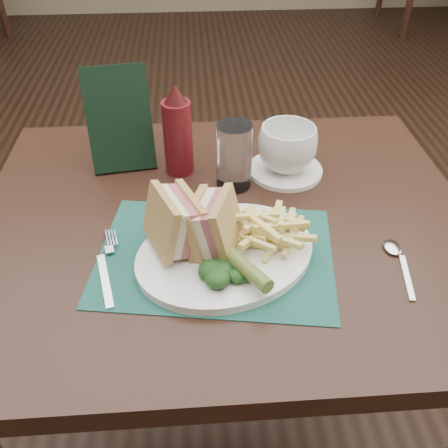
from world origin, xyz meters
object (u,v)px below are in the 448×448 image
object	(u,v)px
sandwich_half_b	(202,221)
ketchup_bottle	(177,130)
sandwich_half_a	(161,225)
coffee_cup	(287,148)
table_main	(225,347)
placemat	(216,255)
drinking_glass	(234,156)
check_presenter	(119,119)
plate	(225,253)
saucer	(285,170)

from	to	relation	value
sandwich_half_b	ketchup_bottle	world-z (taller)	ketchup_bottle
sandwich_half_a	coffee_cup	world-z (taller)	sandwich_half_a
table_main	placemat	xyz separation A→B (m)	(-0.02, -0.10, 0.38)
drinking_glass	check_presenter	size ratio (longest dim) A/B	0.63
sandwich_half_a	table_main	bearing A→B (deg)	20.39
placemat	plate	distance (m)	0.02
check_presenter	ketchup_bottle	bearing A→B (deg)	-25.79
drinking_glass	check_presenter	world-z (taller)	check_presenter
table_main	sandwich_half_b	size ratio (longest dim) A/B	9.37
saucer	drinking_glass	size ratio (longest dim) A/B	1.15
saucer	check_presenter	world-z (taller)	check_presenter
plate	ketchup_bottle	xyz separation A→B (m)	(-0.07, 0.27, 0.08)
saucer	sandwich_half_b	bearing A→B (deg)	-127.37
plate	saucer	distance (m)	0.29
ketchup_bottle	check_presenter	world-z (taller)	check_presenter
sandwich_half_a	ketchup_bottle	bearing A→B (deg)	62.11
table_main	placemat	bearing A→B (deg)	-103.55
placemat	coffee_cup	distance (m)	0.29
placemat	coffee_cup	xyz separation A→B (m)	(0.16, 0.24, 0.06)
table_main	placemat	world-z (taller)	placemat
sandwich_half_b	coffee_cup	bearing A→B (deg)	72.06
placemat	drinking_glass	xyz separation A→B (m)	(0.05, 0.20, 0.06)
sandwich_half_b	saucer	distance (m)	0.30
saucer	ketchup_bottle	xyz separation A→B (m)	(-0.21, 0.02, 0.09)
coffee_cup	check_presenter	distance (m)	0.34
plate	coffee_cup	world-z (taller)	coffee_cup
table_main	coffee_cup	world-z (taller)	coffee_cup
saucer	coffee_cup	size ratio (longest dim) A/B	1.28
sandwich_half_b	check_presenter	xyz separation A→B (m)	(-0.15, 0.29, 0.03)
coffee_cup	ketchup_bottle	size ratio (longest dim) A/B	0.63
placemat	coffee_cup	size ratio (longest dim) A/B	3.27
ketchup_bottle	sandwich_half_b	bearing A→B (deg)	-81.76
check_presenter	placemat	bearing A→B (deg)	-68.65
sandwich_half_b	table_main	bearing A→B (deg)	83.07
table_main	ketchup_bottle	world-z (taller)	ketchup_bottle
table_main	plate	size ratio (longest dim) A/B	3.00
ketchup_bottle	saucer	bearing A→B (deg)	-6.09
table_main	drinking_glass	size ratio (longest dim) A/B	6.92
placemat	saucer	bearing A→B (deg)	57.16
table_main	coffee_cup	xyz separation A→B (m)	(0.13, 0.14, 0.43)
placemat	plate	xyz separation A→B (m)	(0.02, -0.01, 0.01)
table_main	saucer	distance (m)	0.43
drinking_glass	placemat	bearing A→B (deg)	-103.15
placemat	check_presenter	distance (m)	0.36
plate	check_presenter	size ratio (longest dim) A/B	1.44
saucer	coffee_cup	xyz separation A→B (m)	(0.00, 0.00, 0.05)
table_main	ketchup_bottle	size ratio (longest dim) A/B	4.84
coffee_cup	sandwich_half_b	bearing A→B (deg)	-127.37
table_main	ketchup_bottle	xyz separation A→B (m)	(-0.08, 0.16, 0.47)
plate	sandwich_half_a	xyz separation A→B (m)	(-0.10, 0.01, 0.06)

